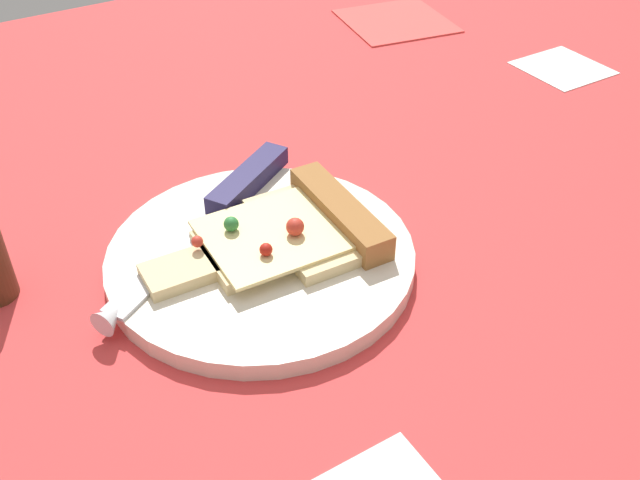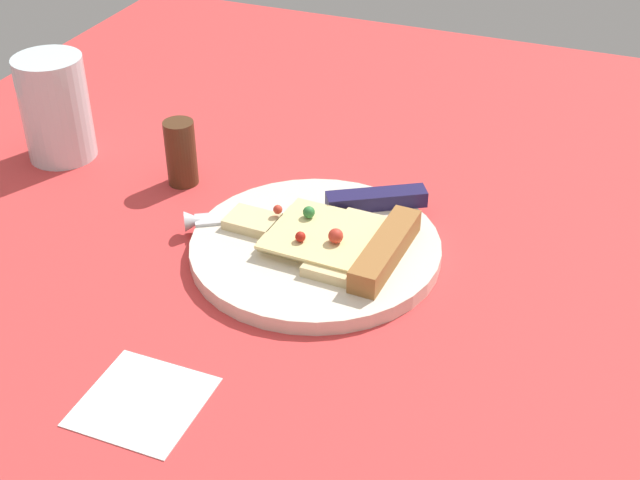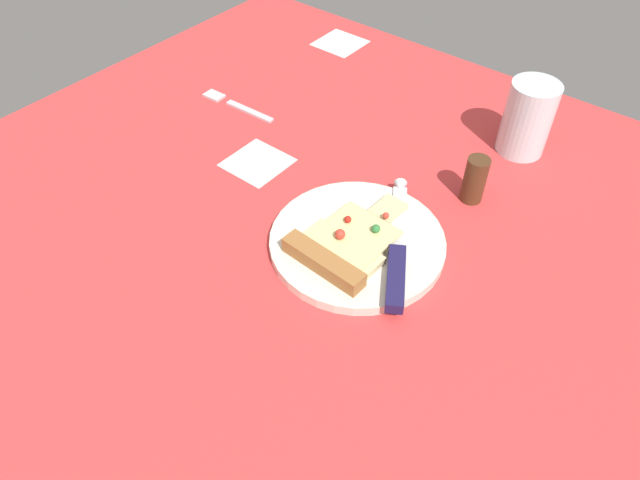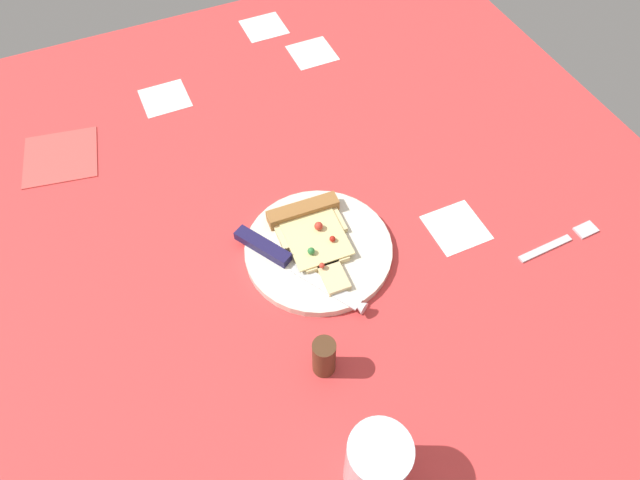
{
  "view_description": "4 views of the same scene",
  "coord_description": "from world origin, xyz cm",
  "px_view_note": "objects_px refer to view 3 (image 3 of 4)",
  "views": [
    {
      "loc": [
        37.32,
        -28.56,
        36.52
      ],
      "look_at": [
        0.92,
        -6.01,
        3.07
      ],
      "focal_mm": 41.12,
      "sensor_mm": 36.0,
      "label": 1
    },
    {
      "loc": [
        59.77,
        15.86,
        47.09
      ],
      "look_at": [
        0.74,
        -7.83,
        3.91
      ],
      "focal_mm": 48.53,
      "sensor_mm": 36.0,
      "label": 2
    },
    {
      "loc": [
        -31.94,
        35.72,
        56.35
      ],
      "look_at": [
        1.14,
        -5.55,
        2.17
      ],
      "focal_mm": 32.34,
      "sensor_mm": 36.0,
      "label": 3
    },
    {
      "loc": [
        -22.63,
        -55.92,
        74.78
      ],
      "look_at": [
        -1.53,
        -8.68,
        2.04
      ],
      "focal_mm": 31.46,
      "sensor_mm": 36.0,
      "label": 4
    }
  ],
  "objects_px": {
    "drinking_glass": "(528,118)",
    "fork": "(234,104)",
    "plate": "(357,242)",
    "pepper_shaker": "(475,180)",
    "pizza_slice": "(345,245)",
    "knife": "(397,252)"
  },
  "relations": [
    {
      "from": "pizza_slice",
      "to": "drinking_glass",
      "type": "height_order",
      "value": "drinking_glass"
    },
    {
      "from": "plate",
      "to": "drinking_glass",
      "type": "distance_m",
      "value": 0.35
    },
    {
      "from": "drinking_glass",
      "to": "pepper_shaker",
      "type": "xyz_separation_m",
      "value": [
        0.0,
        0.16,
        -0.02
      ]
    },
    {
      "from": "pizza_slice",
      "to": "pepper_shaker",
      "type": "bearing_deg",
      "value": 73.02
    },
    {
      "from": "drinking_glass",
      "to": "fork",
      "type": "distance_m",
      "value": 0.49
    },
    {
      "from": "pizza_slice",
      "to": "fork",
      "type": "xyz_separation_m",
      "value": [
        0.37,
        -0.17,
        -0.02
      ]
    },
    {
      "from": "fork",
      "to": "pepper_shaker",
      "type": "bearing_deg",
      "value": -87.15
    },
    {
      "from": "knife",
      "to": "drinking_glass",
      "type": "relative_size",
      "value": 1.84
    },
    {
      "from": "knife",
      "to": "pepper_shaker",
      "type": "height_order",
      "value": "pepper_shaker"
    },
    {
      "from": "pepper_shaker",
      "to": "pizza_slice",
      "type": "bearing_deg",
      "value": 70.43
    },
    {
      "from": "plate",
      "to": "fork",
      "type": "xyz_separation_m",
      "value": [
        0.37,
        -0.14,
        -0.0
      ]
    },
    {
      "from": "pepper_shaker",
      "to": "knife",
      "type": "bearing_deg",
      "value": 85.16
    },
    {
      "from": "plate",
      "to": "drinking_glass",
      "type": "height_order",
      "value": "drinking_glass"
    },
    {
      "from": "knife",
      "to": "fork",
      "type": "distance_m",
      "value": 0.45
    },
    {
      "from": "pizza_slice",
      "to": "fork",
      "type": "relative_size",
      "value": 1.15
    },
    {
      "from": "knife",
      "to": "fork",
      "type": "relative_size",
      "value": 1.41
    },
    {
      "from": "plate",
      "to": "knife",
      "type": "distance_m",
      "value": 0.06
    },
    {
      "from": "drinking_glass",
      "to": "pizza_slice",
      "type": "bearing_deg",
      "value": 78.09
    },
    {
      "from": "plate",
      "to": "fork",
      "type": "distance_m",
      "value": 0.4
    },
    {
      "from": "pepper_shaker",
      "to": "fork",
      "type": "distance_m",
      "value": 0.45
    },
    {
      "from": "pizza_slice",
      "to": "knife",
      "type": "relative_size",
      "value": 0.82
    },
    {
      "from": "plate",
      "to": "knife",
      "type": "bearing_deg",
      "value": -173.32
    }
  ]
}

